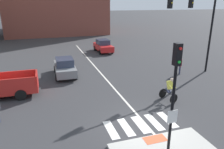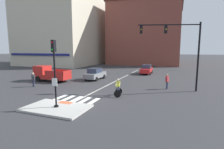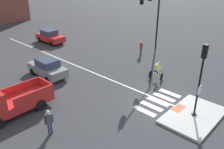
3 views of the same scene
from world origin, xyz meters
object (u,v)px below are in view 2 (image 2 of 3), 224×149
Objects in this scene: car_red_eastbound_distant at (146,69)px; pedestrian_waiting_far_side at (167,80)px; signal_pole at (54,67)px; car_grey_westbound_far at (95,74)px; pickup_truck_red_cross_left at (49,74)px; pedestrian_at_curb_left at (33,78)px; cyclist at (118,87)px; traffic_light_mast at (180,44)px.

car_red_eastbound_distant is 2.48× the size of pedestrian_waiting_far_side.
signal_pole is 1.17× the size of car_red_eastbound_distant.
car_grey_westbound_far is at bearing -125.20° from car_red_eastbound_distant.
pickup_truck_red_cross_left reaches higher than pedestrian_waiting_far_side.
pickup_truck_red_cross_left reaches higher than pedestrian_at_curb_left.
cyclist is 10.60m from pedestrian_at_curb_left.
signal_pole is at bearing -132.23° from traffic_light_mast.
signal_pole is 6.24m from cyclist.
pedestrian_at_curb_left is (-15.76, -3.66, -3.93)m from traffic_light_mast.
cyclist is at bearing -2.62° from pedestrian_at_curb_left.
pickup_truck_red_cross_left reaches higher than cyclist.
signal_pole is 12.44m from traffic_light_mast.
car_grey_westbound_far is 6.34m from pickup_truck_red_cross_left.
pedestrian_at_curb_left is (0.81, -3.64, 0.00)m from pickup_truck_red_cross_left.
car_grey_westbound_far is at bearing 57.38° from pedestrian_at_curb_left.
traffic_light_mast is at bearing 47.77° from signal_pole.
signal_pole reaches higher than car_red_eastbound_distant.
car_red_eastbound_distant is (5.96, 8.45, 0.00)m from car_grey_westbound_far.
signal_pole is 12.21m from pedestrian_waiting_far_side.
pickup_truck_red_cross_left is 3.07× the size of pedestrian_waiting_far_side.
pickup_truck_red_cross_left is 3.05× the size of cyclist.
car_grey_westbound_far is 10.34m from car_red_eastbound_distant.
signal_pole is 1.17× the size of car_grey_westbound_far.
traffic_light_mast is at bearing -65.99° from car_red_eastbound_distant.
cyclist reaches higher than pedestrian_waiting_far_side.
signal_pole reaches higher than pedestrian_waiting_far_side.
cyclist is at bearing -141.24° from traffic_light_mast.
car_grey_westbound_far is 9.68m from cyclist.
pedestrian_waiting_far_side is (14.66, 4.22, 0.00)m from pedestrian_at_curb_left.
cyclist is (11.40, -4.12, -0.11)m from pickup_truck_red_cross_left.
pickup_truck_red_cross_left is at bearing 102.55° from pedestrian_at_curb_left.
pedestrian_at_curb_left is at bearing -166.91° from traffic_light_mast.
car_red_eastbound_distant is 2.46× the size of cyclist.
traffic_light_mast reaches higher than cyclist.
traffic_light_mast is 7.76m from cyclist.
pedestrian_waiting_far_side is (-1.10, 0.56, -3.93)m from traffic_light_mast.
cyclist is (3.10, 4.96, -2.19)m from signal_pole.
cyclist is at bearing -51.19° from car_grey_westbound_far.
cyclist is at bearing -130.83° from pedestrian_waiting_far_side.
traffic_light_mast is at bearing 13.09° from pedestrian_at_curb_left.
pickup_truck_red_cross_left is at bearing -147.27° from car_grey_westbound_far.
cyclist is (6.07, -7.55, 0.06)m from car_grey_westbound_far.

